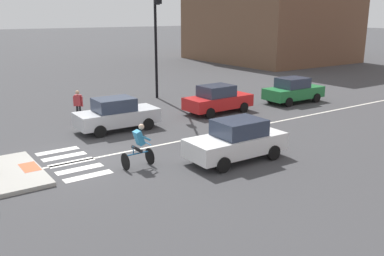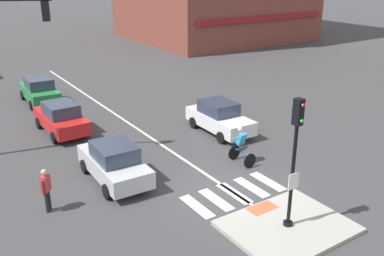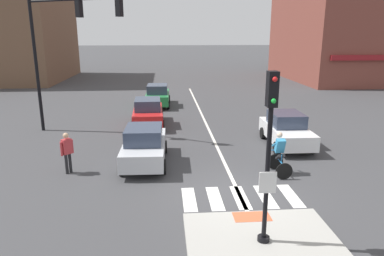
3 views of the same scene
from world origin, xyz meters
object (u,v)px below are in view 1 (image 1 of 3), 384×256
(car_red_westbound_far, at_px, (218,99))
(car_silver_westbound_near, at_px, (117,114))
(pedestrian_at_curb_left, at_px, (78,103))
(car_green_westbound_distant, at_px, (293,90))
(cyclist, at_px, (139,145))
(car_white_eastbound_mid, at_px, (237,140))
(traffic_light_mast, at_px, (157,24))

(car_red_westbound_far, distance_m, car_silver_westbound_near, 6.50)
(car_silver_westbound_near, xyz_separation_m, pedestrian_at_curb_left, (-2.97, -0.88, 0.17))
(car_green_westbound_distant, height_order, pedestrian_at_curb_left, pedestrian_at_curb_left)
(cyclist, relative_size, pedestrian_at_curb_left, 1.01)
(car_white_eastbound_mid, bearing_deg, car_red_westbound_far, 147.07)
(car_green_westbound_distant, bearing_deg, car_white_eastbound_mid, -58.12)
(car_silver_westbound_near, bearing_deg, pedestrian_at_curb_left, -163.53)
(car_red_westbound_far, bearing_deg, car_silver_westbound_near, -88.97)
(car_green_westbound_distant, height_order, car_white_eastbound_mid, same)
(car_red_westbound_far, relative_size, car_silver_westbound_near, 1.00)
(car_red_westbound_far, relative_size, car_green_westbound_distant, 1.00)
(traffic_light_mast, height_order, car_white_eastbound_mid, traffic_light_mast)
(car_white_eastbound_mid, xyz_separation_m, car_silver_westbound_near, (-6.84, -2.00, 0.00))
(car_green_westbound_distant, xyz_separation_m, pedestrian_at_curb_left, (-3.33, -13.28, 0.17))
(car_red_westbound_far, height_order, car_white_eastbound_mid, same)
(car_green_westbound_distant, distance_m, cyclist, 14.84)
(car_red_westbound_far, relative_size, pedestrian_at_curb_left, 2.48)
(car_white_eastbound_mid, bearing_deg, car_green_westbound_distant, 121.88)
(cyclist, bearing_deg, car_green_westbound_distant, 109.63)
(car_red_westbound_far, bearing_deg, car_green_westbound_distant, 85.32)
(car_green_westbound_distant, height_order, cyclist, cyclist)
(car_red_westbound_far, relative_size, cyclist, 2.47)
(car_white_eastbound_mid, height_order, car_silver_westbound_near, same)
(car_white_eastbound_mid, height_order, pedestrian_at_curb_left, pedestrian_at_curb_left)
(traffic_light_mast, xyz_separation_m, cyclist, (9.86, -6.60, -4.17))
(car_green_westbound_distant, xyz_separation_m, car_white_eastbound_mid, (6.47, -10.40, 0.00))
(car_red_westbound_far, relative_size, car_white_eastbound_mid, 1.00)
(car_white_eastbound_mid, distance_m, car_silver_westbound_near, 7.12)
(car_silver_westbound_near, bearing_deg, traffic_light_mast, 131.91)
(car_silver_westbound_near, bearing_deg, car_green_westbound_distant, 88.31)
(car_red_westbound_far, xyz_separation_m, car_green_westbound_distant, (0.48, 5.90, 0.00))
(pedestrian_at_curb_left, bearing_deg, car_silver_westbound_near, 16.47)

